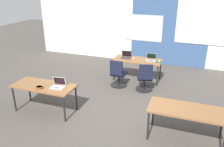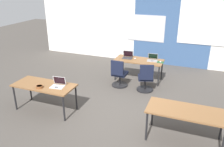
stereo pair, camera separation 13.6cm
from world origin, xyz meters
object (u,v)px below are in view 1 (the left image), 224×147
object	(u,v)px
laptop_far_left	(126,56)
snack_bowl	(39,87)
desk_near_right	(187,112)
chair_far_left	(118,75)
laptop_far_right	(151,59)
laptop_near_left_inner	(58,85)
mouse_far_left	(134,58)
mouse_far_right	(159,61)
chair_far_right	(145,79)
desk_near_left	(44,87)
desk_far_center	(137,61)

from	to	relation	value
laptop_far_left	snack_bowl	world-z (taller)	laptop_far_left
desk_near_right	laptop_far_left	xyz separation A→B (m)	(-2.17, 2.85, 0.11)
chair_far_left	snack_bowl	size ratio (longest dim) A/B	5.18
laptop_far_right	desk_near_right	bearing A→B (deg)	-71.25
laptop_near_left_inner	snack_bowl	size ratio (longest dim) A/B	2.04
desk_near_right	mouse_far_left	distance (m)	3.42
laptop_near_left_inner	snack_bowl	bearing A→B (deg)	-154.33
mouse_far_right	chair_far_right	distance (m)	0.92
desk_near_left	laptop_near_left_inner	distance (m)	0.42
desk_near_left	laptop_far_right	distance (m)	3.63
desk_near_right	laptop_far_left	bearing A→B (deg)	127.21
laptop_far_right	desk_near_left	bearing A→B (deg)	-132.75
desk_near_left	desk_far_center	bearing A→B (deg)	57.99
desk_near_right	desk_far_center	distance (m)	3.30
mouse_far_right	mouse_far_left	world-z (taller)	mouse_far_right
desk_near_left	laptop_far_left	xyz separation A→B (m)	(1.33, 2.85, 0.11)
laptop_far_right	mouse_far_right	size ratio (longest dim) A/B	3.29
laptop_far_left	chair_far_right	bearing A→B (deg)	-50.60
desk_near_left	desk_near_right	size ratio (longest dim) A/B	1.00
desk_near_left	chair_far_right	xyz separation A→B (m)	(2.18, 2.01, -0.28)
laptop_far_right	chair_far_right	distance (m)	0.96
laptop_far_right	laptop_far_left	distance (m)	0.85
mouse_far_left	laptop_far_right	bearing A→B (deg)	5.16
desk_near_left	chair_far_right	distance (m)	2.98
mouse_far_right	laptop_near_left_inner	distance (m)	3.45
laptop_near_left_inner	chair_far_right	bearing A→B (deg)	40.83
laptop_far_right	laptop_far_left	world-z (taller)	laptop_far_left
mouse_far_right	snack_bowl	world-z (taller)	snack_bowl
laptop_far_right	snack_bowl	size ratio (longest dim) A/B	2.03
chair_far_left	laptop_far_right	bearing A→B (deg)	-134.29
desk_near_right	snack_bowl	world-z (taller)	snack_bowl
mouse_far_left	chair_far_right	bearing A→B (deg)	-55.05
laptop_far_right	laptop_far_left	xyz separation A→B (m)	(-0.85, -0.04, 0.00)
laptop_near_left_inner	mouse_far_left	bearing A→B (deg)	59.70
laptop_near_left_inner	laptop_far_left	size ratio (longest dim) A/B	1.01
laptop_far_right	mouse_far_left	distance (m)	0.59
desk_near_left	mouse_far_left	xyz separation A→B (m)	(1.60, 2.84, 0.08)
desk_far_center	chair_far_right	size ratio (longest dim) A/B	1.74
mouse_far_left	chair_far_left	bearing A→B (deg)	-109.88
chair_far_right	chair_far_left	size ratio (longest dim) A/B	1.00
desk_near_left	snack_bowl	distance (m)	0.22
chair_far_right	laptop_far_left	size ratio (longest dim) A/B	2.57
laptop_far_right	mouse_far_right	bearing A→B (deg)	-23.35
desk_far_center	mouse_far_left	bearing A→B (deg)	164.60
laptop_far_right	mouse_far_right	distance (m)	0.30
chair_far_right	mouse_far_left	distance (m)	1.07
laptop_near_left_inner	mouse_far_left	distance (m)	3.04
desk_near_right	mouse_far_right	size ratio (longest dim) A/B	14.61
laptop_far_left	desk_far_center	bearing A→B (deg)	-13.26
desk_near_right	desk_far_center	xyz separation A→B (m)	(-1.75, 2.80, 0.00)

